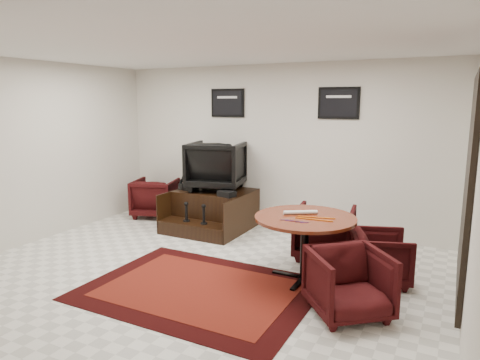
{
  "coord_description": "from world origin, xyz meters",
  "views": [
    {
      "loc": [
        2.85,
        -4.32,
        2.17
      ],
      "look_at": [
        0.16,
        0.9,
        1.09
      ],
      "focal_mm": 32.0,
      "sensor_mm": 36.0,
      "label": 1
    }
  ],
  "objects_px": {
    "armchair_side": "(156,196)",
    "table_chair_back": "(325,229)",
    "table_chair_window": "(380,254)",
    "shine_podium": "(213,211)",
    "meeting_table": "(305,224)",
    "shine_chair": "(217,163)",
    "table_chair_corner": "(349,280)"
  },
  "relations": [
    {
      "from": "armchair_side",
      "to": "table_chair_window",
      "type": "xyz_separation_m",
      "value": [
        4.35,
        -1.2,
        -0.05
      ]
    },
    {
      "from": "meeting_table",
      "to": "table_chair_window",
      "type": "height_order",
      "value": "meeting_table"
    },
    {
      "from": "shine_chair",
      "to": "table_chair_window",
      "type": "distance_m",
      "value": 3.29
    },
    {
      "from": "shine_chair",
      "to": "table_chair_corner",
      "type": "xyz_separation_m",
      "value": [
        2.83,
        -2.18,
        -0.74
      ]
    },
    {
      "from": "meeting_table",
      "to": "shine_chair",
      "type": "bearing_deg",
      "value": 144.42
    },
    {
      "from": "shine_podium",
      "to": "table_chair_corner",
      "type": "relative_size",
      "value": 1.73
    },
    {
      "from": "table_chair_back",
      "to": "table_chair_window",
      "type": "relative_size",
      "value": 1.17
    },
    {
      "from": "armchair_side",
      "to": "table_chair_back",
      "type": "height_order",
      "value": "table_chair_back"
    },
    {
      "from": "table_chair_back",
      "to": "table_chair_corner",
      "type": "distance_m",
      "value": 1.68
    },
    {
      "from": "shine_podium",
      "to": "armchair_side",
      "type": "relative_size",
      "value": 1.65
    },
    {
      "from": "armchair_side",
      "to": "meeting_table",
      "type": "distance_m",
      "value": 3.85
    },
    {
      "from": "shine_podium",
      "to": "table_chair_corner",
      "type": "height_order",
      "value": "table_chair_corner"
    },
    {
      "from": "shine_chair",
      "to": "table_chair_corner",
      "type": "bearing_deg",
      "value": 128.78
    },
    {
      "from": "shine_podium",
      "to": "meeting_table",
      "type": "xyz_separation_m",
      "value": [
        2.14,
        -1.39,
        0.4
      ]
    },
    {
      "from": "armchair_side",
      "to": "table_chair_back",
      "type": "distance_m",
      "value": 3.58
    },
    {
      "from": "table_chair_window",
      "to": "table_chair_corner",
      "type": "relative_size",
      "value": 0.91
    },
    {
      "from": "armchair_side",
      "to": "table_chair_window",
      "type": "distance_m",
      "value": 4.52
    },
    {
      "from": "shine_chair",
      "to": "table_chair_window",
      "type": "height_order",
      "value": "shine_chair"
    },
    {
      "from": "table_chair_corner",
      "to": "table_chair_back",
      "type": "bearing_deg",
      "value": 75.07
    },
    {
      "from": "armchair_side",
      "to": "table_chair_corner",
      "type": "relative_size",
      "value": 1.05
    },
    {
      "from": "table_chair_back",
      "to": "table_chair_window",
      "type": "bearing_deg",
      "value": 140.36
    },
    {
      "from": "armchair_side",
      "to": "table_chair_corner",
      "type": "bearing_deg",
      "value": 133.95
    },
    {
      "from": "shine_chair",
      "to": "table_chair_back",
      "type": "bearing_deg",
      "value": 149.37
    },
    {
      "from": "table_chair_window",
      "to": "armchair_side",
      "type": "bearing_deg",
      "value": 55.66
    },
    {
      "from": "armchair_side",
      "to": "table_chair_back",
      "type": "xyz_separation_m",
      "value": [
        3.51,
        -0.68,
        0.01
      ]
    },
    {
      "from": "meeting_table",
      "to": "table_chair_window",
      "type": "distance_m",
      "value": 0.98
    },
    {
      "from": "armchair_side",
      "to": "table_chair_back",
      "type": "bearing_deg",
      "value": 150.66
    },
    {
      "from": "meeting_table",
      "to": "table_chair_window",
      "type": "xyz_separation_m",
      "value": [
        0.84,
        0.36,
        -0.36
      ]
    },
    {
      "from": "meeting_table",
      "to": "table_chair_corner",
      "type": "distance_m",
      "value": 1.01
    },
    {
      "from": "shine_podium",
      "to": "shine_chair",
      "type": "distance_m",
      "value": 0.83
    },
    {
      "from": "shine_podium",
      "to": "meeting_table",
      "type": "distance_m",
      "value": 2.58
    },
    {
      "from": "table_chair_window",
      "to": "meeting_table",
      "type": "bearing_deg",
      "value": 94.02
    }
  ]
}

